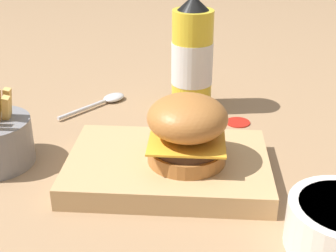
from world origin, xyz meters
name	(u,v)px	position (x,y,z in m)	size (l,w,h in m)	color
ground_plane	(175,181)	(0.00, 0.00, 0.00)	(6.00, 6.00, 0.00)	#9E7A56
serving_board	(168,167)	(0.01, -0.01, 0.02)	(0.29, 0.19, 0.03)	tan
burger	(187,129)	(-0.02, -0.01, 0.08)	(0.11, 0.11, 0.10)	#AD6B33
ketchup_bottle	(192,59)	(-0.02, -0.27, 0.10)	(0.08, 0.08, 0.22)	yellow
spoon	(107,100)	(0.15, -0.28, 0.01)	(0.11, 0.14, 0.01)	silver
ketchup_puddle	(238,122)	(-0.10, -0.20, 0.00)	(0.04, 0.04, 0.00)	#B21E14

